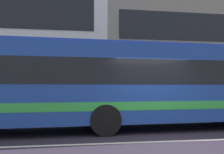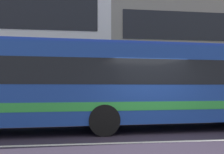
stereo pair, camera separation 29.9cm
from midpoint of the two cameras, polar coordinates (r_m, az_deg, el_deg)
name	(u,v)px [view 2 (the right image)]	position (r m, az deg, el deg)	size (l,w,h in m)	color
ground_plane	(164,142)	(7.94, 12.05, -13.35)	(160.00, 160.00, 0.00)	#2B2433
lane_centre_line	(164,142)	(7.94, 12.05, -13.32)	(60.00, 0.16, 0.01)	silver
hedge_row_far	(182,108)	(14.49, 15.28, -6.34)	(23.19, 1.10, 0.95)	#265224
apartment_block_right	(210,49)	(26.67, 20.50, 5.56)	(20.08, 10.78, 10.15)	gray
transit_bus	(119,83)	(9.81, 2.41, -1.23)	(11.99, 3.12, 3.09)	#1A3D94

